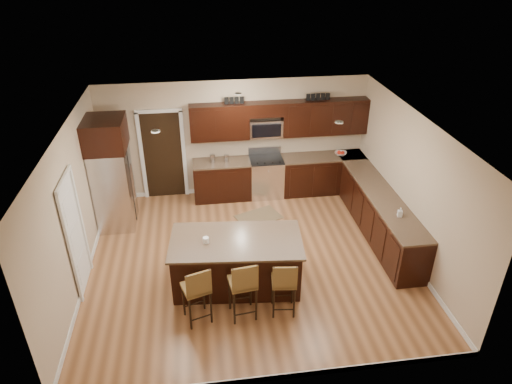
{
  "coord_description": "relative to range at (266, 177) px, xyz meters",
  "views": [
    {
      "loc": [
        -0.85,
        -6.91,
        5.35
      ],
      "look_at": [
        0.16,
        0.4,
        1.23
      ],
      "focal_mm": 32.0,
      "sensor_mm": 36.0,
      "label": 1
    }
  ],
  "objects": [
    {
      "name": "wall_right",
      "position": [
        2.32,
        -2.45,
        0.88
      ],
      "size": [
        0.0,
        5.5,
        5.5
      ],
      "primitive_type": "plane",
      "rotation": [
        1.57,
        0.0,
        -1.57
      ],
      "color": "tan",
      "rests_on": "floor"
    },
    {
      "name": "microwave",
      "position": [
        0.0,
        0.15,
        1.15
      ],
      "size": [
        0.76,
        0.31,
        0.4
      ],
      "primitive_type": "cube",
      "color": "silver",
      "rests_on": "upper_cabinets"
    },
    {
      "name": "canister_tall",
      "position": [
        -1.23,
        -0.0,
        0.54
      ],
      "size": [
        0.12,
        0.12,
        0.19
      ],
      "primitive_type": "cylinder",
      "color": "silver",
      "rests_on": "base_cabinets"
    },
    {
      "name": "refrigerator",
      "position": [
        -3.3,
        -0.82,
        0.74
      ],
      "size": [
        0.79,
        0.93,
        2.35
      ],
      "color": "silver",
      "rests_on": "floor"
    },
    {
      "name": "wall_left",
      "position": [
        -3.68,
        -2.45,
        0.88
      ],
      "size": [
        0.0,
        5.5,
        5.5
      ],
      "primitive_type": "plane",
      "rotation": [
        1.57,
        0.0,
        1.57
      ],
      "color": "tan",
      "rests_on": "floor"
    },
    {
      "name": "stool_mid",
      "position": [
        -0.98,
        -3.94,
        0.21
      ],
      "size": [
        0.46,
        0.46,
        1.1
      ],
      "rotation": [
        0.0,
        0.0,
        0.12
      ],
      "color": "brown",
      "rests_on": "floor"
    },
    {
      "name": "fruit_bowl",
      "position": [
        1.76,
        -0.0,
        0.48
      ],
      "size": [
        0.36,
        0.36,
        0.07
      ],
      "primitive_type": "imported",
      "rotation": [
        0.0,
        0.0,
        -0.38
      ],
      "color": "silver",
      "rests_on": "base_cabinets"
    },
    {
      "name": "doorway",
      "position": [
        -2.33,
        0.28,
        0.56
      ],
      "size": [
        0.85,
        0.03,
        2.06
      ],
      "primitive_type": "cube",
      "color": "black",
      "rests_on": "floor"
    },
    {
      "name": "soap_bottle",
      "position": [
        2.02,
        -2.76,
        0.54
      ],
      "size": [
        0.1,
        0.1,
        0.18
      ],
      "primitive_type": "imported",
      "rotation": [
        0.0,
        0.0,
        -0.23
      ],
      "color": "#B2B2B2",
      "rests_on": "base_cabinets"
    },
    {
      "name": "base_cabinets",
      "position": [
        1.22,
        -1.01,
        -0.01
      ],
      "size": [
        4.02,
        3.96,
        0.92
      ],
      "color": "black",
      "rests_on": "floor"
    },
    {
      "name": "stool_right",
      "position": [
        -0.34,
        -3.93,
        0.17
      ],
      "size": [
        0.42,
        0.42,
        1.02
      ],
      "rotation": [
        0.0,
        0.0,
        -0.11
      ],
      "color": "brown",
      "rests_on": "floor"
    },
    {
      "name": "range",
      "position": [
        0.0,
        0.0,
        0.0
      ],
      "size": [
        0.76,
        0.64,
        1.11
      ],
      "color": "silver",
      "rests_on": "floor"
    },
    {
      "name": "canister_short",
      "position": [
        -0.91,
        -0.0,
        0.53
      ],
      "size": [
        0.11,
        0.11,
        0.17
      ],
      "primitive_type": "cylinder",
      "color": "silver",
      "rests_on": "base_cabinets"
    },
    {
      "name": "pantry_door",
      "position": [
        -3.66,
        -2.75,
        0.55
      ],
      "size": [
        0.03,
        0.8,
        2.04
      ],
      "primitive_type": "cube",
      "color": "white",
      "rests_on": "floor"
    },
    {
      "name": "stool_left",
      "position": [
        -1.69,
        -3.93,
        0.19
      ],
      "size": [
        0.5,
        0.5,
        1.06
      ],
      "rotation": [
        0.0,
        0.0,
        0.3
      ],
      "color": "brown",
      "rests_on": "floor"
    },
    {
      "name": "letter_decor",
      "position": [
        0.22,
        0.13,
        1.82
      ],
      "size": [
        2.2,
        0.03,
        0.15
      ],
      "primitive_type": null,
      "color": "black",
      "rests_on": "upper_cabinets"
    },
    {
      "name": "wall_back",
      "position": [
        -0.68,
        0.3,
        0.88
      ],
      "size": [
        6.0,
        0.0,
        6.0
      ],
      "primitive_type": "plane",
      "rotation": [
        1.57,
        0.0,
        0.0
      ],
      "color": "tan",
      "rests_on": "floor"
    },
    {
      "name": "upper_cabinets",
      "position": [
        0.36,
        0.13,
        1.37
      ],
      "size": [
        4.0,
        0.33,
        0.8
      ],
      "color": "black",
      "rests_on": "wall_back"
    },
    {
      "name": "floor",
      "position": [
        -0.68,
        -2.45,
        -0.47
      ],
      "size": [
        6.0,
        6.0,
        0.0
      ],
      "primitive_type": "plane",
      "color": "#9A653D",
      "rests_on": "ground"
    },
    {
      "name": "ceiling",
      "position": [
        -0.68,
        -2.45,
        2.23
      ],
      "size": [
        6.0,
        6.0,
        0.0
      ],
      "primitive_type": "plane",
      "rotation": [
        3.14,
        0.0,
        0.0
      ],
      "color": "silver",
      "rests_on": "wall_back"
    },
    {
      "name": "island",
      "position": [
        -1.0,
        -3.09,
        -0.04
      ],
      "size": [
        2.32,
        1.36,
        0.92
      ],
      "rotation": [
        0.0,
        0.0,
        -0.09
      ],
      "color": "black",
      "rests_on": "floor"
    },
    {
      "name": "floor_mat",
      "position": [
        -0.32,
        -1.0,
        -0.47
      ],
      "size": [
        1.1,
        0.93,
        0.01
      ],
      "primitive_type": "cube",
      "rotation": [
        0.0,
        0.0,
        0.39
      ],
      "color": "brown",
      "rests_on": "floor"
    },
    {
      "name": "island_jar",
      "position": [
        -1.5,
        -3.09,
        0.5
      ],
      "size": [
        0.1,
        0.1,
        0.1
      ],
      "primitive_type": "cylinder",
      "color": "white",
      "rests_on": "island"
    }
  ]
}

